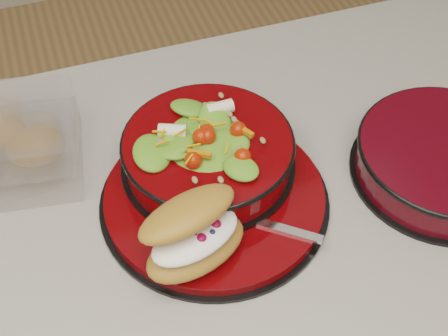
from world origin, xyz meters
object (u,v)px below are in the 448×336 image
object	(u,v)px
extra_bowl	(445,159)
croissant	(194,234)
salad_bowl	(208,148)
dinner_plate	(215,198)
fork	(255,221)

from	to	relation	value
extra_bowl	croissant	bearing A→B (deg)	-175.69
salad_bowl	croissant	size ratio (longest dim) A/B	1.60
dinner_plate	croissant	xyz separation A→B (m)	(-0.05, -0.08, 0.05)
dinner_plate	salad_bowl	xyz separation A→B (m)	(0.01, 0.05, 0.05)
dinner_plate	extra_bowl	bearing A→B (deg)	-9.43
salad_bowl	extra_bowl	distance (m)	0.32
salad_bowl	fork	bearing A→B (deg)	-76.00
fork	dinner_plate	bearing A→B (deg)	67.17
dinner_plate	croissant	world-z (taller)	croissant
croissant	fork	xyz separation A→B (m)	(0.08, 0.02, -0.04)
salad_bowl	extra_bowl	size ratio (longest dim) A/B	0.94
dinner_plate	croissant	size ratio (longest dim) A/B	2.06
salad_bowl	croissant	bearing A→B (deg)	-114.67
dinner_plate	salad_bowl	distance (m)	0.07
fork	extra_bowl	size ratio (longest dim) A/B	0.55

